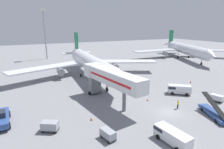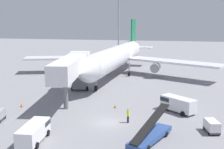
% 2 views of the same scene
% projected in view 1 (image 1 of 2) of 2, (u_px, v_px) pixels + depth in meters
% --- Properties ---
extents(ground_plane, '(300.00, 300.00, 0.00)m').
position_uv_depth(ground_plane, '(170.00, 112.00, 34.90)').
color(ground_plane, gray).
extents(airplane_at_gate, '(47.89, 45.94, 13.20)m').
position_uv_depth(airplane_at_gate, '(89.00, 62.00, 58.23)').
color(airplane_at_gate, silver).
rests_on(airplane_at_gate, ground).
extents(jet_bridge, '(5.83, 18.32, 7.18)m').
position_uv_depth(jet_bridge, '(108.00, 77.00, 38.48)').
color(jet_bridge, silver).
rests_on(jet_bridge, ground).
extents(pushback_tug, '(3.03, 6.96, 2.38)m').
position_uv_depth(pushback_tug, '(0.00, 118.00, 30.44)').
color(pushback_tug, '#2D4C8E').
rests_on(pushback_tug, ground).
extents(belt_loader_truck, '(4.45, 7.38, 3.38)m').
position_uv_depth(belt_loader_truck, '(213.00, 112.00, 33.26)').
color(belt_loader_truck, '#2D4C8E').
rests_on(belt_loader_truck, ground).
extents(service_van_near_center, '(5.20, 4.72, 2.14)m').
position_uv_depth(service_van_near_center, '(179.00, 89.00, 44.02)').
color(service_van_near_center, silver).
rests_on(service_van_near_center, ground).
extents(service_van_mid_center, '(2.56, 5.56, 1.91)m').
position_uv_depth(service_van_mid_center, '(171.00, 135.00, 25.73)').
color(service_van_mid_center, white).
rests_on(service_van_mid_center, ground).
extents(baggage_cart_mid_right, '(2.89, 2.50, 1.58)m').
position_uv_depth(baggage_cart_mid_right, '(50.00, 126.00, 28.54)').
color(baggage_cart_mid_right, '#38383D').
rests_on(baggage_cart_mid_right, ground).
extents(baggage_cart_far_center, '(1.71, 2.70, 1.44)m').
position_uv_depth(baggage_cart_far_center, '(108.00, 134.00, 26.54)').
color(baggage_cart_far_center, '#38383D').
rests_on(baggage_cart_far_center, ground).
extents(baggage_cart_far_right, '(1.81, 2.61, 1.47)m').
position_uv_depth(baggage_cart_far_right, '(217.00, 98.00, 39.71)').
color(baggage_cart_far_right, '#38383D').
rests_on(baggage_cart_far_right, ground).
extents(ground_crew_worker_foreground, '(0.41, 0.41, 1.85)m').
position_uv_depth(ground_crew_worker_foreground, '(178.00, 104.00, 36.31)').
color(ground_crew_worker_foreground, '#1E2333').
rests_on(ground_crew_worker_foreground, ground).
extents(safety_cone_alpha, '(0.39, 0.39, 0.60)m').
position_uv_depth(safety_cone_alpha, '(91.00, 119.00, 31.97)').
color(safety_cone_alpha, black).
rests_on(safety_cone_alpha, ground).
extents(safety_cone_bravo, '(0.34, 0.34, 0.53)m').
position_uv_depth(safety_cone_bravo, '(148.00, 100.00, 40.27)').
color(safety_cone_bravo, black).
rests_on(safety_cone_bravo, ground).
extents(safety_cone_charlie, '(0.46, 0.46, 0.70)m').
position_uv_depth(safety_cone_charlie, '(191.00, 82.00, 52.77)').
color(safety_cone_charlie, black).
rests_on(safety_cone_charlie, ground).
extents(airplane_background, '(48.05, 47.14, 13.14)m').
position_uv_depth(airplane_background, '(185.00, 49.00, 91.18)').
color(airplane_background, silver).
rests_on(airplane_background, ground).
extents(apron_light_mast, '(2.40, 2.40, 23.09)m').
position_uv_depth(apron_light_mast, '(44.00, 24.00, 86.38)').
color(apron_light_mast, '#93969B').
rests_on(apron_light_mast, ground).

